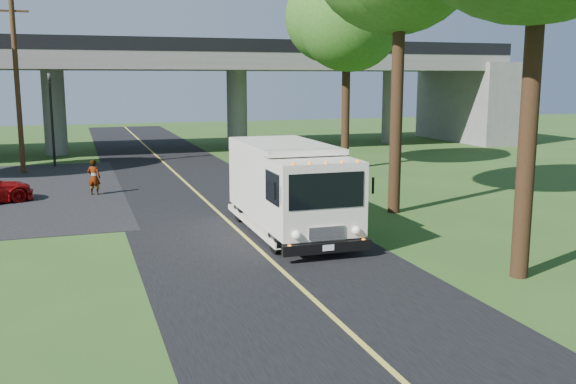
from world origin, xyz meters
name	(u,v)px	position (x,y,z in m)	size (l,w,h in m)	color
ground	(330,316)	(0.00, 0.00, 0.00)	(120.00, 120.00, 0.00)	#2B511D
road	(224,218)	(0.00, 10.00, 0.01)	(7.00, 90.00, 0.02)	black
lane_line	(224,217)	(0.00, 10.00, 0.03)	(0.12, 90.00, 0.01)	gold
overpass	(149,83)	(0.00, 32.00, 4.56)	(54.00, 10.00, 7.30)	slate
traffic_signal	(51,109)	(-6.00, 26.00, 3.20)	(0.18, 0.22, 5.20)	black
utility_pole	(17,84)	(-7.50, 24.00, 4.59)	(1.60, 0.26, 9.00)	#472D19
tree_right_far	(352,12)	(9.21, 19.84, 8.30)	(5.77, 5.67, 10.99)	#382314
step_van	(289,186)	(1.47, 7.08, 1.55)	(2.57, 6.83, 2.86)	silver
pedestrian	(94,177)	(-4.19, 16.17, 0.76)	(0.56, 0.37, 1.53)	gray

